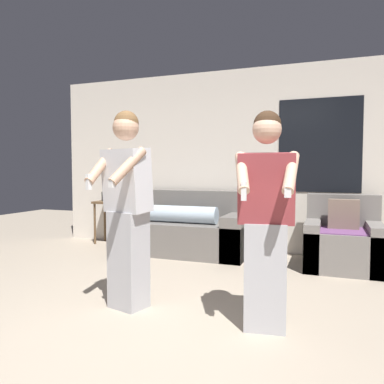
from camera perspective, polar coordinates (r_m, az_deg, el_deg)
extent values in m
plane|color=tan|center=(2.78, -10.04, -22.40)|extent=(14.00, 14.00, 0.00)
cube|color=silver|center=(5.68, 7.25, 4.77)|extent=(6.04, 0.06, 2.70)
cube|color=black|center=(5.51, 18.84, 6.74)|extent=(1.10, 0.01, 1.30)
cube|color=slate|center=(5.46, -0.98, -6.95)|extent=(1.81, 0.88, 0.46)
cube|color=slate|center=(5.70, 0.21, -1.93)|extent=(1.81, 0.22, 0.44)
cube|color=slate|center=(5.77, -8.14, -5.72)|extent=(0.28, 0.88, 0.60)
cube|color=slate|center=(5.22, 6.94, -6.66)|extent=(0.28, 0.88, 0.60)
cylinder|color=silver|center=(5.31, -1.41, -3.42)|extent=(1.00, 0.24, 0.24)
cube|color=slate|center=(4.98, 21.99, -8.11)|extent=(0.89, 0.86, 0.48)
cube|color=slate|center=(5.24, 21.99, -2.60)|extent=(0.89, 0.20, 0.42)
cube|color=slate|center=(4.97, 17.91, -7.47)|extent=(0.18, 0.86, 0.58)
cube|color=slate|center=(5.00, 26.09, -7.59)|extent=(0.18, 0.86, 0.58)
cube|color=#704275|center=(4.90, 22.07, -5.41)|extent=(0.75, 0.69, 0.01)
cube|color=#7A6656|center=(4.98, 22.08, -3.11)|extent=(0.36, 0.14, 0.36)
cube|color=brown|center=(6.27, -11.97, -1.54)|extent=(0.59, 0.37, 0.04)
cylinder|color=brown|center=(6.32, -14.59, -4.72)|extent=(0.04, 0.04, 0.66)
cylinder|color=brown|center=(6.05, -10.62, -5.03)|extent=(0.04, 0.04, 0.66)
cylinder|color=brown|center=(6.56, -13.14, -4.41)|extent=(0.04, 0.04, 0.66)
cylinder|color=brown|center=(6.30, -9.27, -4.69)|extent=(0.04, 0.04, 0.66)
cube|color=black|center=(6.32, -13.21, -0.74)|extent=(0.10, 0.02, 0.17)
cube|color=black|center=(6.26, -11.98, -0.86)|extent=(0.13, 0.02, 0.15)
cube|color=black|center=(6.20, -10.73, -0.98)|extent=(0.16, 0.02, 0.13)
cube|color=#B2B2B7|center=(3.38, -9.64, -10.10)|extent=(0.35, 0.31, 0.85)
cube|color=silver|center=(3.28, -9.90, 1.78)|extent=(0.45, 0.35, 0.56)
sphere|color=tan|center=(3.29, -10.06, 9.64)|extent=(0.22, 0.22, 0.22)
sphere|color=brown|center=(3.30, -9.98, 10.30)|extent=(0.21, 0.21, 0.21)
cylinder|color=tan|center=(3.29, -13.77, 3.85)|extent=(0.11, 0.36, 0.32)
cube|color=white|center=(3.18, -15.47, 1.51)|extent=(0.04, 0.04, 0.13)
cylinder|color=tan|center=(3.06, -9.76, 3.95)|extent=(0.22, 0.36, 0.32)
cube|color=white|center=(2.97, -12.11, 1.43)|extent=(0.05, 0.05, 0.08)
cube|color=#B2B2B7|center=(2.96, 11.11, -12.41)|extent=(0.34, 0.28, 0.81)
cube|color=#99383D|center=(2.84, 11.26, 0.60)|extent=(0.44, 0.31, 0.54)
sphere|color=#DBAD8E|center=(2.85, 11.36, 9.32)|extent=(0.21, 0.21, 0.21)
sphere|color=#3D2819|center=(2.86, 11.40, 10.05)|extent=(0.20, 0.20, 0.20)
cylinder|color=#DBAD8E|center=(2.69, 7.63, 2.96)|extent=(0.18, 0.36, 0.31)
cube|color=white|center=(2.55, 7.91, 0.14)|extent=(0.04, 0.04, 0.13)
cylinder|color=#DBAD8E|center=(2.69, 14.85, 2.88)|extent=(0.09, 0.36, 0.31)
cube|color=white|center=(2.54, 14.38, 0.06)|extent=(0.05, 0.04, 0.08)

